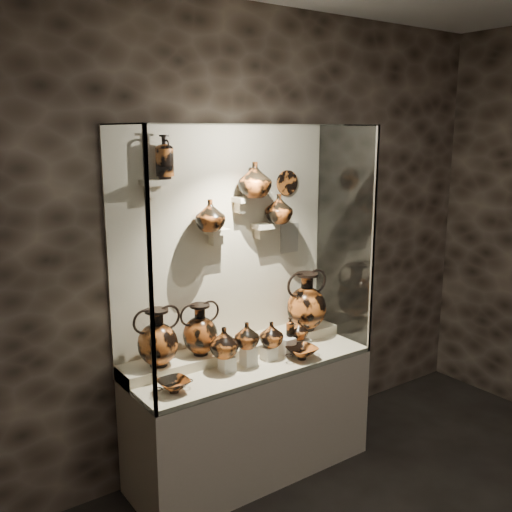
{
  "coord_description": "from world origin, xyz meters",
  "views": [
    {
      "loc": [
        -2.07,
        -0.81,
        2.36
      ],
      "look_at": [
        0.07,
        2.2,
        1.55
      ],
      "focal_mm": 40.0,
      "sensor_mm": 36.0,
      "label": 1
    }
  ],
  "objects_px": {
    "amphora_left": "(158,337)",
    "ovoid_vase_a": "(210,215)",
    "jug_a": "(224,342)",
    "jug_e": "(299,330)",
    "jug_b": "(247,335)",
    "ovoid_vase_c": "(279,209)",
    "ovoid_vase_b": "(255,180)",
    "lekythos_tall": "(164,154)",
    "amphora_right": "(306,301)",
    "kylix_right": "(302,352)",
    "lekythos_small": "(290,326)",
    "amphora_mid": "(200,329)",
    "kylix_left": "(174,385)",
    "jug_c": "(271,334)"
  },
  "relations": [
    {
      "from": "kylix_left",
      "to": "ovoid_vase_c",
      "type": "bearing_deg",
      "value": 9.23
    },
    {
      "from": "jug_b",
      "to": "lekythos_small",
      "type": "xyz_separation_m",
      "value": [
        0.38,
        0.03,
        -0.02
      ]
    },
    {
      "from": "ovoid_vase_b",
      "to": "amphora_right",
      "type": "bearing_deg",
      "value": -12.16
    },
    {
      "from": "ovoid_vase_a",
      "to": "jug_b",
      "type": "bearing_deg",
      "value": -69.81
    },
    {
      "from": "kylix_left",
      "to": "lekythos_tall",
      "type": "bearing_deg",
      "value": 56.98
    },
    {
      "from": "ovoid_vase_b",
      "to": "kylix_left",
      "type": "bearing_deg",
      "value": -163.48
    },
    {
      "from": "amphora_left",
      "to": "ovoid_vase_a",
      "type": "distance_m",
      "value": 0.85
    },
    {
      "from": "amphora_right",
      "to": "jug_e",
      "type": "distance_m",
      "value": 0.28
    },
    {
      "from": "jug_b",
      "to": "lekythos_tall",
      "type": "relative_size",
      "value": 0.57
    },
    {
      "from": "jug_a",
      "to": "jug_e",
      "type": "distance_m",
      "value": 0.63
    },
    {
      "from": "amphora_right",
      "to": "ovoid_vase_a",
      "type": "bearing_deg",
      "value": -170.84
    },
    {
      "from": "amphora_left",
      "to": "kylix_right",
      "type": "height_order",
      "value": "amphora_left"
    },
    {
      "from": "kylix_right",
      "to": "ovoid_vase_a",
      "type": "height_order",
      "value": "ovoid_vase_a"
    },
    {
      "from": "amphora_mid",
      "to": "kylix_left",
      "type": "xyz_separation_m",
      "value": [
        -0.34,
        -0.28,
        -0.2
      ]
    },
    {
      "from": "lekythos_small",
      "to": "kylix_left",
      "type": "height_order",
      "value": "lekythos_small"
    },
    {
      "from": "ovoid_vase_c",
      "to": "jug_b",
      "type": "bearing_deg",
      "value": -174.96
    },
    {
      "from": "amphora_left",
      "to": "lekythos_tall",
      "type": "height_order",
      "value": "lekythos_tall"
    },
    {
      "from": "amphora_left",
      "to": "jug_e",
      "type": "xyz_separation_m",
      "value": [
        1.01,
        -0.17,
        -0.11
      ]
    },
    {
      "from": "jug_c",
      "to": "kylix_right",
      "type": "relative_size",
      "value": 0.66
    },
    {
      "from": "amphora_left",
      "to": "jug_b",
      "type": "distance_m",
      "value": 0.58
    },
    {
      "from": "amphora_mid",
      "to": "kylix_right",
      "type": "relative_size",
      "value": 1.33
    },
    {
      "from": "jug_a",
      "to": "kylix_right",
      "type": "distance_m",
      "value": 0.58
    },
    {
      "from": "amphora_mid",
      "to": "jug_c",
      "type": "height_order",
      "value": "amphora_mid"
    },
    {
      "from": "kylix_right",
      "to": "lekythos_tall",
      "type": "distance_m",
      "value": 1.6
    },
    {
      "from": "amphora_right",
      "to": "jug_b",
      "type": "height_order",
      "value": "amphora_right"
    },
    {
      "from": "lekythos_small",
      "to": "ovoid_vase_b",
      "type": "xyz_separation_m",
      "value": [
        -0.15,
        0.21,
        1.01
      ]
    },
    {
      "from": "lekythos_tall",
      "to": "ovoid_vase_b",
      "type": "relative_size",
      "value": 1.28
    },
    {
      "from": "jug_b",
      "to": "ovoid_vase_c",
      "type": "distance_m",
      "value": 0.93
    },
    {
      "from": "jug_a",
      "to": "kylix_left",
      "type": "xyz_separation_m",
      "value": [
        -0.41,
        -0.08,
        -0.15
      ]
    },
    {
      "from": "jug_c",
      "to": "kylix_right",
      "type": "height_order",
      "value": "jug_c"
    },
    {
      "from": "amphora_left",
      "to": "amphora_mid",
      "type": "bearing_deg",
      "value": -3.77
    },
    {
      "from": "amphora_right",
      "to": "ovoid_vase_b",
      "type": "bearing_deg",
      "value": -173.36
    },
    {
      "from": "amphora_left",
      "to": "kylix_right",
      "type": "relative_size",
      "value": 1.43
    },
    {
      "from": "jug_c",
      "to": "ovoid_vase_b",
      "type": "height_order",
      "value": "ovoid_vase_b"
    },
    {
      "from": "jug_e",
      "to": "ovoid_vase_c",
      "type": "relative_size",
      "value": 0.67
    },
    {
      "from": "jug_a",
      "to": "ovoid_vase_a",
      "type": "height_order",
      "value": "ovoid_vase_a"
    },
    {
      "from": "amphora_right",
      "to": "lekythos_tall",
      "type": "xyz_separation_m",
      "value": [
        -1.07,
        0.12,
        1.1
      ]
    },
    {
      "from": "jug_b",
      "to": "kylix_left",
      "type": "xyz_separation_m",
      "value": [
        -0.57,
        -0.07,
        -0.17
      ]
    },
    {
      "from": "amphora_right",
      "to": "jug_e",
      "type": "relative_size",
      "value": 3.14
    },
    {
      "from": "amphora_mid",
      "to": "lekythos_small",
      "type": "xyz_separation_m",
      "value": [
        0.62,
        -0.18,
        -0.05
      ]
    },
    {
      "from": "amphora_left",
      "to": "jug_b",
      "type": "xyz_separation_m",
      "value": [
        0.54,
        -0.2,
        -0.04
      ]
    },
    {
      "from": "jug_b",
      "to": "jug_e",
      "type": "bearing_deg",
      "value": -7.99
    },
    {
      "from": "jug_e",
      "to": "ovoid_vase_a",
      "type": "relative_size",
      "value": 0.68
    },
    {
      "from": "amphora_left",
      "to": "lekythos_small",
      "type": "relative_size",
      "value": 2.45
    },
    {
      "from": "ovoid_vase_b",
      "to": "ovoid_vase_c",
      "type": "bearing_deg",
      "value": -0.04
    },
    {
      "from": "lekythos_small",
      "to": "amphora_right",
      "type": "bearing_deg",
      "value": 4.27
    },
    {
      "from": "ovoid_vase_a",
      "to": "ovoid_vase_b",
      "type": "height_order",
      "value": "ovoid_vase_b"
    },
    {
      "from": "jug_a",
      "to": "ovoid_vase_b",
      "type": "distance_m",
      "value": 1.11
    },
    {
      "from": "ovoid_vase_b",
      "to": "jug_e",
      "type": "bearing_deg",
      "value": -45.99
    },
    {
      "from": "amphora_mid",
      "to": "jug_b",
      "type": "distance_m",
      "value": 0.31
    }
  ]
}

